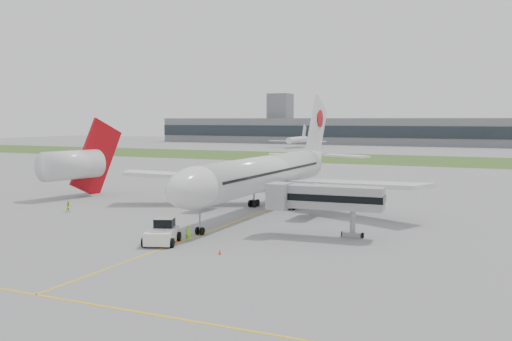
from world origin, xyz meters
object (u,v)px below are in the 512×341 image
at_px(ground_crew_near, 188,233).
at_px(jet_bridge, 322,198).
at_px(pushback_tug, 162,232).
at_px(neighbor_aircraft, 75,164).
at_px(airliner, 268,172).

bearing_deg(ground_crew_near, jet_bridge, -158.64).
xyz_separation_m(pushback_tug, ground_crew_near, (1.97, 2.04, -0.28)).
bearing_deg(ground_crew_near, neighbor_aircraft, -44.87).
xyz_separation_m(jet_bridge, neighbor_aircraft, (-48.90, 14.07, 1.26)).
xyz_separation_m(airliner, pushback_tug, (-1.44, -25.43, -4.48)).
height_order(airliner, ground_crew_near, airliner).
relative_size(jet_bridge, ground_crew_near, 7.23).
relative_size(pushback_tug, jet_bridge, 0.43).
height_order(pushback_tug, jet_bridge, jet_bridge).
height_order(pushback_tug, ground_crew_near, pushback_tug).
relative_size(airliner, ground_crew_near, 29.88).
distance_m(ground_crew_near, neighbor_aircraft, 43.03).
distance_m(pushback_tug, ground_crew_near, 2.86).
distance_m(airliner, neighbor_aircraft, 35.74).
bearing_deg(pushback_tug, neighbor_aircraft, 124.04).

